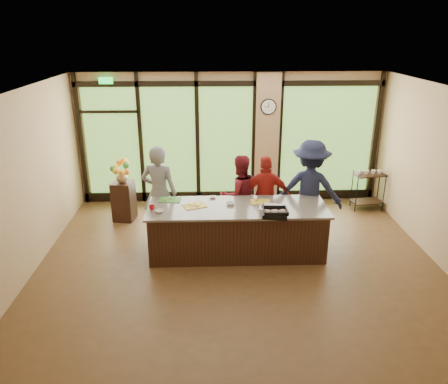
{
  "coord_description": "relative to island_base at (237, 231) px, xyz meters",
  "views": [
    {
      "loc": [
        -0.49,
        -6.85,
        3.9
      ],
      "look_at": [
        -0.23,
        0.4,
        1.16
      ],
      "focal_mm": 35.0,
      "sensor_mm": 36.0,
      "label": 1
    }
  ],
  "objects": [
    {
      "name": "floor",
      "position": [
        0.0,
        -0.3,
        -0.44
      ],
      "size": [
        7.0,
        7.0,
        0.0
      ],
      "primitive_type": "plane",
      "color": "#4F361B",
      "rests_on": "ground"
    },
    {
      "name": "ceiling",
      "position": [
        0.0,
        -0.3,
        2.56
      ],
      "size": [
        7.0,
        7.0,
        0.0
      ],
      "primitive_type": "plane",
      "rotation": [
        3.14,
        0.0,
        0.0
      ],
      "color": "white",
      "rests_on": "back_wall"
    },
    {
      "name": "back_wall",
      "position": [
        0.0,
        2.7,
        1.06
      ],
      "size": [
        7.0,
        0.0,
        7.0
      ],
      "primitive_type": "plane",
      "rotation": [
        1.57,
        0.0,
        0.0
      ],
      "color": "tan",
      "rests_on": "floor"
    },
    {
      "name": "left_wall",
      "position": [
        -3.5,
        -0.3,
        1.06
      ],
      "size": [
        0.0,
        6.0,
        6.0
      ],
      "primitive_type": "plane",
      "rotation": [
        1.57,
        0.0,
        1.57
      ],
      "color": "tan",
      "rests_on": "floor"
    },
    {
      "name": "right_wall",
      "position": [
        3.5,
        -0.3,
        1.06
      ],
      "size": [
        0.0,
        6.0,
        6.0
      ],
      "primitive_type": "plane",
      "rotation": [
        1.57,
        0.0,
        -1.57
      ],
      "color": "tan",
      "rests_on": "floor"
    },
    {
      "name": "window_wall",
      "position": [
        0.16,
        2.65,
        0.95
      ],
      "size": [
        6.9,
        0.12,
        3.0
      ],
      "color": "tan",
      "rests_on": "floor"
    },
    {
      "name": "island_base",
      "position": [
        0.0,
        0.0,
        0.0
      ],
      "size": [
        3.1,
        1.0,
        0.88
      ],
      "primitive_type": "cube",
      "color": "black",
      "rests_on": "floor"
    },
    {
      "name": "countertop",
      "position": [
        0.0,
        0.0,
        0.46
      ],
      "size": [
        3.2,
        1.1,
        0.04
      ],
      "primitive_type": "cube",
      "color": "gray",
      "rests_on": "island_base"
    },
    {
      "name": "wall_clock",
      "position": [
        0.85,
        2.57,
        1.81
      ],
      "size": [
        0.36,
        0.04,
        0.36
      ],
      "color": "black",
      "rests_on": "window_wall"
    },
    {
      "name": "cook_left",
      "position": [
        -1.45,
        0.69,
        0.5
      ],
      "size": [
        0.76,
        0.58,
        1.87
      ],
      "primitive_type": "imported",
      "rotation": [
        0.0,
        0.0,
        2.93
      ],
      "color": "slate",
      "rests_on": "floor"
    },
    {
      "name": "cook_midleft",
      "position": [
        0.1,
        0.81,
        0.38
      ],
      "size": [
        0.94,
        0.83,
        1.64
      ],
      "primitive_type": "imported",
      "rotation": [
        0.0,
        0.0,
        3.44
      ],
      "color": "maroon",
      "rests_on": "floor"
    },
    {
      "name": "cook_midright",
      "position": [
        0.6,
        0.71,
        0.38
      ],
      "size": [
        0.97,
        0.42,
        1.64
      ],
      "primitive_type": "imported",
      "rotation": [
        0.0,
        0.0,
        3.16
      ],
      "color": "#A42019",
      "rests_on": "floor"
    },
    {
      "name": "cook_right",
      "position": [
        1.45,
        0.69,
        0.53
      ],
      "size": [
        1.42,
        1.07,
        1.95
      ],
      "primitive_type": "imported",
      "rotation": [
        0.0,
        0.0,
        2.84
      ],
      "color": "#1B203C",
      "rests_on": "floor"
    },
    {
      "name": "roasting_pan",
      "position": [
        0.61,
        -0.46,
        0.52
      ],
      "size": [
        0.46,
        0.39,
        0.07
      ],
      "primitive_type": "cube",
      "rotation": [
        0.0,
        0.0,
        -0.21
      ],
      "color": "black",
      "rests_on": "countertop"
    },
    {
      "name": "mixing_bowl",
      "position": [
        0.55,
        -0.24,
        0.52
      ],
      "size": [
        0.46,
        0.46,
        0.09
      ],
      "primitive_type": "imported",
      "rotation": [
        0.0,
        0.0,
        -0.36
      ],
      "color": "silver",
      "rests_on": "countertop"
    },
    {
      "name": "cutting_board_left",
      "position": [
        -1.22,
        0.36,
        0.49
      ],
      "size": [
        0.42,
        0.34,
        0.01
      ],
      "primitive_type": "cube",
      "rotation": [
        0.0,
        0.0,
        -0.11
      ],
      "color": "#3D8630",
      "rests_on": "countertop"
    },
    {
      "name": "cutting_board_center",
      "position": [
        -0.76,
        0.06,
        0.49
      ],
      "size": [
        0.47,
        0.42,
        0.01
      ],
      "primitive_type": "cube",
      "rotation": [
        0.0,
        0.0,
        0.37
      ],
      "color": "gold",
      "rests_on": "countertop"
    },
    {
      "name": "cutting_board_right",
      "position": [
        0.43,
        0.2,
        0.49
      ],
      "size": [
        0.36,
        0.27,
        0.01
      ],
      "primitive_type": "cube",
      "rotation": [
        0.0,
        0.0,
        -0.02
      ],
      "color": "gold",
      "rests_on": "countertop"
    },
    {
      "name": "prep_bowl_near",
      "position": [
        -1.35,
        -0.22,
        0.5
      ],
      "size": [
        0.17,
        0.17,
        0.05
      ],
      "primitive_type": "imported",
      "rotation": [
        0.0,
        0.0,
        0.11
      ],
      "color": "silver",
      "rests_on": "countertop"
    },
    {
      "name": "prep_bowl_mid",
      "position": [
        -0.12,
        0.08,
        0.5
      ],
      "size": [
        0.19,
        0.19,
        0.05
      ],
      "primitive_type": "imported",
      "rotation": [
        0.0,
        0.0,
        -0.35
      ],
      "color": "silver",
      "rests_on": "countertop"
    },
    {
      "name": "prep_bowl_far",
      "position": [
        -0.43,
        0.44,
        0.5
      ],
      "size": [
        0.14,
        0.14,
        0.03
      ],
      "primitive_type": "imported",
      "rotation": [
        0.0,
        0.0,
        -0.12
      ],
      "color": "silver",
      "rests_on": "countertop"
    },
    {
      "name": "red_ramekin",
      "position": [
        -1.5,
        -0.08,
        0.52
      ],
      "size": [
        0.11,
        0.11,
        0.08
      ],
      "primitive_type": "imported",
      "rotation": [
        0.0,
        0.0,
        -0.1
      ],
      "color": "red",
      "rests_on": "countertop"
    },
    {
      "name": "flower_stand",
      "position": [
        -2.33,
        1.6,
        -0.02
      ],
      "size": [
        0.49,
        0.49,
        0.85
      ],
      "primitive_type": "cube",
      "rotation": [
        0.0,
        0.0,
        -0.17
      ],
      "color": "black",
      "rests_on": "floor"
    },
    {
      "name": "flower_vase",
      "position": [
        -2.33,
        1.6,
        0.54
      ],
      "size": [
        0.26,
        0.26,
        0.26
      ],
      "primitive_type": "imported",
      "rotation": [
        0.0,
        0.0,
        0.06
      ],
      "color": "#9B7B54",
      "rests_on": "flower_stand"
    },
    {
      "name": "bar_cart",
      "position": [
        3.1,
        1.99,
        0.12
      ],
      "size": [
        0.73,
        0.5,
        0.93
      ],
      "rotation": [
        0.0,
        0.0,
        0.17
      ],
      "color": "black",
      "rests_on": "floor"
    }
  ]
}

